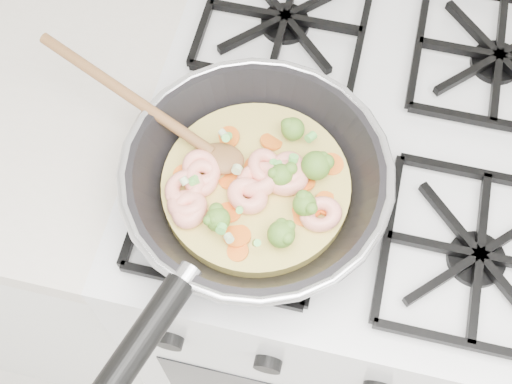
# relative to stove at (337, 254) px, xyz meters

# --- Properties ---
(stove) EXTENTS (0.60, 0.60, 0.92)m
(stove) POSITION_rel_stove_xyz_m (0.00, 0.00, 0.00)
(stove) COLOR white
(stove) RESTS_ON ground
(skillet) EXTENTS (0.46, 0.48, 0.09)m
(skillet) POSITION_rel_stove_xyz_m (-0.13, -0.14, 0.50)
(skillet) COLOR black
(skillet) RESTS_ON stove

